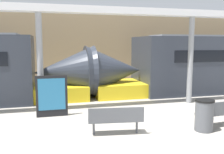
{
  "coord_description": "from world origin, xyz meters",
  "views": [
    {
      "loc": [
        -2.75,
        -5.9,
        2.72
      ],
      "look_at": [
        -0.27,
        3.67,
        1.4
      ],
      "focal_mm": 40.0,
      "sensor_mm": 36.0,
      "label": 1
    }
  ],
  "objects_px": {
    "poster_board": "(52,96)",
    "trash_bin": "(204,115)",
    "support_column_near": "(40,63)",
    "support_column_far": "(190,61)",
    "bench_near": "(116,118)",
    "bench_far": "(223,111)"
  },
  "relations": [
    {
      "from": "support_column_far",
      "to": "trash_bin",
      "type": "bearing_deg",
      "value": -114.9
    },
    {
      "from": "poster_board",
      "to": "support_column_near",
      "type": "xyz_separation_m",
      "value": [
        -0.4,
        0.73,
        1.17
      ]
    },
    {
      "from": "bench_near",
      "to": "poster_board",
      "type": "bearing_deg",
      "value": 134.24
    },
    {
      "from": "poster_board",
      "to": "trash_bin",
      "type": "bearing_deg",
      "value": -31.34
    },
    {
      "from": "bench_far",
      "to": "trash_bin",
      "type": "height_order",
      "value": "trash_bin"
    },
    {
      "from": "bench_far",
      "to": "poster_board",
      "type": "bearing_deg",
      "value": 149.74
    },
    {
      "from": "bench_far",
      "to": "support_column_near",
      "type": "height_order",
      "value": "support_column_near"
    },
    {
      "from": "support_column_near",
      "to": "poster_board",
      "type": "bearing_deg",
      "value": -61.2
    },
    {
      "from": "bench_near",
      "to": "support_column_near",
      "type": "height_order",
      "value": "support_column_near"
    },
    {
      "from": "bench_near",
      "to": "trash_bin",
      "type": "relative_size",
      "value": 1.69
    },
    {
      "from": "trash_bin",
      "to": "support_column_far",
      "type": "xyz_separation_m",
      "value": [
        1.63,
        3.51,
        1.46
      ]
    },
    {
      "from": "support_column_near",
      "to": "support_column_far",
      "type": "bearing_deg",
      "value": 0.0
    },
    {
      "from": "poster_board",
      "to": "support_column_far",
      "type": "height_order",
      "value": "support_column_far"
    },
    {
      "from": "bench_near",
      "to": "support_column_near",
      "type": "xyz_separation_m",
      "value": [
        -2.21,
        3.15,
        1.46
      ]
    },
    {
      "from": "bench_near",
      "to": "support_column_far",
      "type": "xyz_separation_m",
      "value": [
        4.4,
        3.15,
        1.46
      ]
    },
    {
      "from": "bench_near",
      "to": "support_column_near",
      "type": "distance_m",
      "value": 4.11
    },
    {
      "from": "bench_far",
      "to": "bench_near",
      "type": "bearing_deg",
      "value": 172.9
    },
    {
      "from": "poster_board",
      "to": "bench_far",
      "type": "bearing_deg",
      "value": -24.89
    },
    {
      "from": "bench_far",
      "to": "poster_board",
      "type": "distance_m",
      "value": 6.02
    },
    {
      "from": "support_column_near",
      "to": "support_column_far",
      "type": "distance_m",
      "value": 6.61
    },
    {
      "from": "trash_bin",
      "to": "support_column_far",
      "type": "height_order",
      "value": "support_column_far"
    },
    {
      "from": "bench_near",
      "to": "poster_board",
      "type": "xyz_separation_m",
      "value": [
        -1.81,
        2.42,
        0.28
      ]
    }
  ]
}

